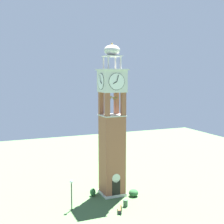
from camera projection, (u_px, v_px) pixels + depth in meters
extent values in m
plane|color=#476B3D|center=(112.00, 194.00, 40.97)|extent=(80.00, 80.00, 0.00)
cube|color=#93543D|center=(112.00, 155.00, 40.37)|extent=(2.70, 2.70, 10.27)
cube|color=beige|center=(112.00, 193.00, 40.95)|extent=(2.90, 2.90, 0.35)
cube|color=black|center=(116.00, 189.00, 39.59)|extent=(1.10, 0.04, 2.20)
cylinder|color=beige|center=(116.00, 178.00, 39.42)|extent=(1.10, 0.04, 1.10)
cube|color=#93543D|center=(107.00, 105.00, 38.21)|extent=(0.56, 0.56, 2.98)
cube|color=#93543D|center=(123.00, 104.00, 39.02)|extent=(0.56, 0.56, 2.98)
cube|color=#93543D|center=(101.00, 104.00, 40.17)|extent=(0.56, 0.56, 2.98)
cube|color=#93543D|center=(116.00, 103.00, 40.99)|extent=(0.56, 0.56, 2.98)
cube|color=beige|center=(112.00, 115.00, 39.76)|extent=(2.86, 2.86, 0.12)
cone|color=brown|center=(117.00, 98.00, 39.71)|extent=(0.38, 0.38, 0.38)
cone|color=brown|center=(110.00, 98.00, 40.07)|extent=(0.59, 0.59, 0.48)
cone|color=brown|center=(107.00, 98.00, 39.38)|extent=(0.58, 0.58, 0.50)
cone|color=brown|center=(114.00, 99.00, 38.96)|extent=(0.51, 0.51, 0.41)
cube|color=beige|center=(112.00, 81.00, 39.26)|extent=(2.94, 2.94, 2.71)
cylinder|color=white|center=(117.00, 81.00, 37.90)|extent=(2.06, 0.05, 2.06)
torus|color=black|center=(117.00, 81.00, 37.90)|extent=(2.08, 0.06, 2.08)
cube|color=black|center=(115.00, 83.00, 37.77)|extent=(0.49, 0.03, 0.33)
cube|color=black|center=(118.00, 78.00, 37.83)|extent=(0.26, 0.03, 0.81)
cylinder|color=white|center=(108.00, 81.00, 40.63)|extent=(2.06, 0.05, 2.06)
torus|color=black|center=(108.00, 81.00, 40.63)|extent=(2.08, 0.06, 2.08)
cube|color=black|center=(106.00, 82.00, 40.61)|extent=(0.49, 0.03, 0.33)
cube|color=black|center=(108.00, 78.00, 40.68)|extent=(0.26, 0.03, 0.81)
cylinder|color=white|center=(101.00, 81.00, 38.70)|extent=(0.05, 2.06, 2.06)
torus|color=black|center=(101.00, 81.00, 38.70)|extent=(0.06, 2.08, 2.08)
cube|color=black|center=(101.00, 82.00, 38.48)|extent=(0.03, 0.49, 0.33)
cube|color=black|center=(100.00, 78.00, 38.72)|extent=(0.03, 0.26, 0.81)
cylinder|color=white|center=(123.00, 81.00, 39.83)|extent=(0.05, 2.06, 2.06)
torus|color=black|center=(123.00, 81.00, 39.83)|extent=(0.06, 2.08, 2.08)
cube|color=black|center=(124.00, 82.00, 39.66)|extent=(0.03, 0.49, 0.33)
cube|color=black|center=(123.00, 78.00, 39.90)|extent=(0.03, 0.26, 0.81)
cube|color=beige|center=(112.00, 70.00, 39.10)|extent=(3.30, 3.30, 0.16)
cylinder|color=beige|center=(108.00, 63.00, 37.95)|extent=(0.22, 0.22, 1.51)
cylinder|color=beige|center=(121.00, 63.00, 38.57)|extent=(0.22, 0.22, 1.51)
cylinder|color=beige|center=(104.00, 63.00, 39.43)|extent=(0.22, 0.22, 1.51)
cylinder|color=beige|center=(115.00, 63.00, 40.05)|extent=(0.22, 0.22, 1.51)
cube|color=beige|center=(112.00, 56.00, 38.90)|extent=(2.06, 2.06, 0.12)
ellipsoid|color=beige|center=(112.00, 50.00, 38.82)|extent=(1.98, 1.98, 1.31)
sphere|color=#B79338|center=(112.00, 44.00, 38.73)|extent=(0.24, 0.24, 0.24)
cube|color=brown|center=(120.00, 208.00, 35.66)|extent=(1.05, 1.64, 0.06)
cube|color=brown|center=(122.00, 205.00, 35.62)|extent=(0.69, 1.48, 0.44)
cube|color=#2D2D33|center=(120.00, 212.00, 34.97)|extent=(0.39, 0.23, 0.42)
cube|color=#2D2D33|center=(120.00, 207.00, 36.40)|extent=(0.39, 0.23, 0.42)
cylinder|color=black|center=(72.00, 197.00, 35.92)|extent=(0.12, 0.12, 3.19)
sphere|color=silver|center=(71.00, 182.00, 35.71)|extent=(0.36, 0.36, 0.36)
cylinder|color=#38513D|center=(125.00, 203.00, 37.02)|extent=(0.52, 0.52, 0.80)
ellipsoid|color=#28562D|center=(93.00, 192.00, 40.24)|extent=(0.73, 0.73, 1.01)
ellipsoid|color=#28562D|center=(133.00, 193.00, 40.16)|extent=(1.20, 1.20, 0.89)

